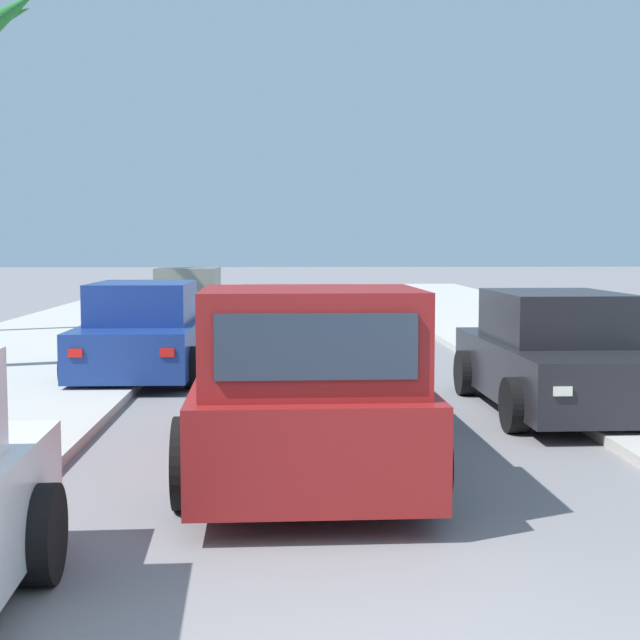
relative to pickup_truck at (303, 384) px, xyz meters
name	(u,v)px	position (x,y,z in m)	size (l,w,h in m)	color
sidewalk_left	(12,364)	(-4.92, 7.22, -0.75)	(5.22, 60.00, 0.12)	#B2AFA8
sidewalk_right	(621,361)	(5.84, 7.22, -0.75)	(5.22, 60.00, 0.12)	#B2AFA8
curb_left	(82,365)	(-3.71, 7.22, -0.76)	(0.16, 60.00, 0.10)	silver
curb_right	(554,362)	(4.62, 7.22, -0.76)	(0.16, 60.00, 0.10)	silver
pickup_truck	(303,384)	(0.00, 0.00, 0.00)	(2.31, 5.26, 1.80)	maroon
car_right_near	(556,356)	(3.33, 2.84, -0.10)	(2.08, 4.28, 1.54)	black
car_left_mid	(189,299)	(-2.65, 14.97, -0.10)	(2.03, 4.26, 1.54)	slate
car_right_mid	(144,333)	(-2.44, 6.06, -0.10)	(2.03, 4.26, 1.54)	navy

